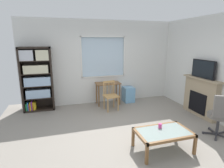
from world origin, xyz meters
TOP-DOWN VIEW (x-y plane):
  - ground at (0.00, 0.00)m, footprint 6.09×5.77m
  - wall_back_with_window at (-0.01, 2.38)m, footprint 5.09×0.15m
  - wall_right at (2.60, 0.00)m, footprint 0.12×4.97m
  - bookshelf at (-2.01, 2.14)m, footprint 0.90×0.38m
  - desk_under_window at (0.18, 2.03)m, footprint 0.81×0.45m
  - wooden_chair at (0.12, 1.52)m, footprint 0.46×0.45m
  - plastic_drawer_unit at (0.95, 2.08)m, footprint 0.35×0.40m
  - fireplace at (2.45, 0.35)m, footprint 0.26×1.25m
  - tv at (2.43, 0.35)m, footprint 0.06×0.80m
  - office_chair at (1.95, -0.79)m, footprint 0.61×0.62m
  - coffee_table at (0.49, -0.87)m, footprint 1.05×0.65m
  - sippy_cup at (0.50, -0.73)m, footprint 0.07×0.07m

SIDE VIEW (x-z plane):
  - ground at x=0.00m, z-range -0.02..0.00m
  - plastic_drawer_unit at x=0.95m, z-range 0.00..0.53m
  - coffee_table at x=0.49m, z-range 0.15..0.55m
  - sippy_cup at x=0.50m, z-range 0.40..0.49m
  - wooden_chair at x=0.12m, z-range 0.01..0.91m
  - fireplace at x=2.45m, z-range 0.00..1.10m
  - office_chair at x=1.95m, z-range 0.05..1.05m
  - desk_under_window at x=0.18m, z-range 0.23..0.97m
  - bookshelf at x=-2.01m, z-range 0.08..2.01m
  - tv at x=2.43m, z-range 1.10..1.60m
  - wall_back_with_window at x=-0.01m, z-range -0.02..2.75m
  - wall_right at x=2.60m, z-range 0.00..2.78m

